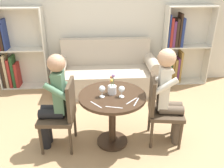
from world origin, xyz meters
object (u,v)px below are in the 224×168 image
object	(u,v)px
chair_right	(160,107)
person_left	(54,100)
person_right	(169,95)
chair_left	(62,112)
couch	(107,74)
bookshelf_left	(15,53)
flower_vase	(112,88)
bookshelf_right	(179,49)
wine_glass_left	(102,89)
wine_glass_right	(122,89)

from	to	relation	value
chair_right	person_left	bearing A→B (deg)	98.54
chair_right	person_right	size ratio (longest dim) A/B	0.71
person_right	chair_left	bearing A→B (deg)	98.16
couch	person_right	bearing A→B (deg)	-65.96
person_right	bookshelf_left	bearing A→B (deg)	60.19
flower_vase	chair_right	bearing A→B (deg)	-1.52
couch	bookshelf_right	distance (m)	1.50
bookshelf_right	chair_left	bearing A→B (deg)	-138.00
couch	bookshelf_left	distance (m)	1.74
chair_right	person_left	size ratio (longest dim) A/B	0.73
couch	bookshelf_right	world-z (taller)	bookshelf_right
person_left	wine_glass_left	size ratio (longest dim) A/B	8.67
couch	wine_glass_right	distance (m)	1.69
wine_glass_left	wine_glass_right	size ratio (longest dim) A/B	1.03
chair_left	person_left	bearing A→B (deg)	-92.81
chair_left	person_left	distance (m)	0.19
chair_right	person_right	world-z (taller)	person_right
flower_vase	wine_glass_left	bearing A→B (deg)	-149.01
bookshelf_right	chair_right	xyz separation A→B (m)	(-0.81, -1.80, -0.20)
person_right	flower_vase	world-z (taller)	person_right
wine_glass_left	wine_glass_right	distance (m)	0.23
wine_glass_right	chair_right	bearing A→B (deg)	8.05
person_left	chair_right	bearing A→B (deg)	94.98
person_left	flower_vase	size ratio (longest dim) A/B	4.78
bookshelf_left	wine_glass_right	bearing A→B (deg)	-46.42
person_right	chair_right	bearing A→B (deg)	84.65
wine_glass_left	wine_glass_right	world-z (taller)	wine_glass_left
bookshelf_left	chair_left	xyz separation A→B (m)	(1.07, -1.84, -0.17)
couch	bookshelf_left	size ratio (longest dim) A/B	1.26
bookshelf_right	person_left	world-z (taller)	bookshelf_right
chair_left	wine_glass_left	size ratio (longest dim) A/B	6.34
bookshelf_left	chair_left	world-z (taller)	bookshelf_left
chair_right	wine_glass_left	size ratio (longest dim) A/B	6.34
flower_vase	person_left	bearing A→B (deg)	-177.18
bookshelf_left	bookshelf_right	bearing A→B (deg)	-0.08
person_left	wine_glass_left	bearing A→B (deg)	90.33
wine_glass_left	wine_glass_right	xyz separation A→B (m)	(0.23, -0.01, -0.00)
couch	flower_vase	xyz separation A→B (m)	(0.00, -1.52, 0.47)
person_right	couch	bearing A→B (deg)	31.79
couch	chair_right	world-z (taller)	couch
bookshelf_right	person_left	xyz separation A→B (m)	(-2.12, -1.82, -0.04)
chair_left	person_left	world-z (taller)	person_left
person_left	flower_vase	distance (m)	0.71
bookshelf_left	flower_vase	world-z (taller)	bookshelf_left
chair_left	wine_glass_right	xyz separation A→B (m)	(0.72, -0.04, 0.31)
person_right	wine_glass_left	size ratio (longest dim) A/B	8.90
couch	chair_left	world-z (taller)	couch
flower_vase	wine_glass_right	bearing A→B (deg)	-39.57
wine_glass_right	flower_vase	distance (m)	0.14
bookshelf_left	flower_vase	size ratio (longest dim) A/B	5.82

